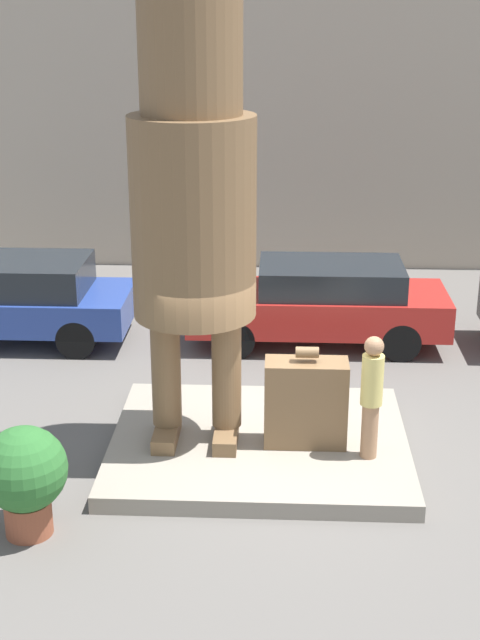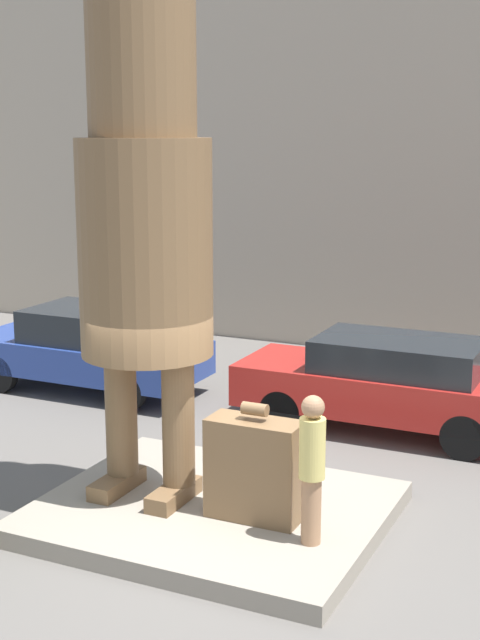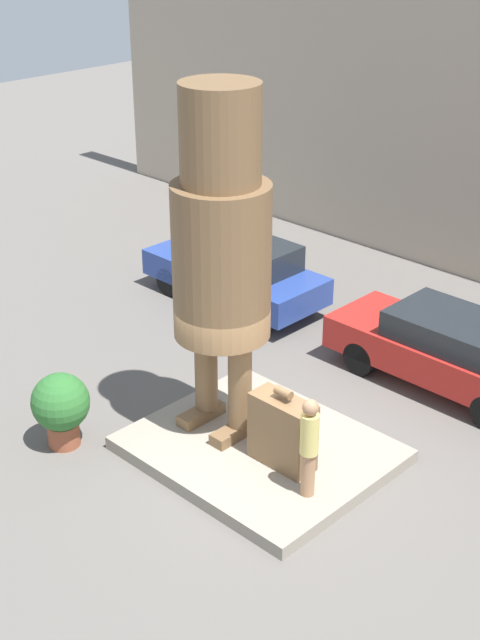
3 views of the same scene
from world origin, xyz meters
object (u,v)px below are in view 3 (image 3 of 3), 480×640
at_px(statue_figure, 221,240).
at_px(parked_car_blue, 236,270).
at_px(planter_pot, 61,406).
at_px(tourist, 309,444).
at_px(parked_car_red, 449,349).
at_px(giant_suitcase, 283,431).

xyz_separation_m(statue_figure, parked_car_blue, (-3.70, 4.09, -2.86)).
bearing_deg(planter_pot, statue_figure, 49.47).
bearing_deg(tourist, statue_figure, 168.90).
bearing_deg(planter_pot, parked_car_red, 60.02).
xyz_separation_m(parked_car_red, planter_pot, (-3.62, -6.27, -0.03)).
bearing_deg(tourist, parked_car_blue, 142.87).
bearing_deg(tourist, parked_car_red, 95.78).
xyz_separation_m(giant_suitcase, planter_pot, (-3.26, -1.97, -0.06)).
distance_m(parked_car_blue, planter_pot, 6.47).
xyz_separation_m(tourist, planter_pot, (-4.09, -1.64, -0.38)).
relative_size(statue_figure, giant_suitcase, 4.22).
bearing_deg(parked_car_red, tourist, 95.78).
distance_m(statue_figure, parked_car_red, 5.39).
distance_m(tourist, parked_car_red, 4.67).
bearing_deg(parked_car_red, statue_figure, 66.34).
bearing_deg(parked_car_red, giant_suitcase, 85.23).
xyz_separation_m(statue_figure, tourist, (2.30, -0.45, -2.52)).
relative_size(statue_figure, planter_pot, 4.37).
bearing_deg(statue_figure, tourist, -11.10).
height_order(statue_figure, parked_car_red, statue_figure).
distance_m(statue_figure, tourist, 3.44).
bearing_deg(statue_figure, parked_car_red, 66.34).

